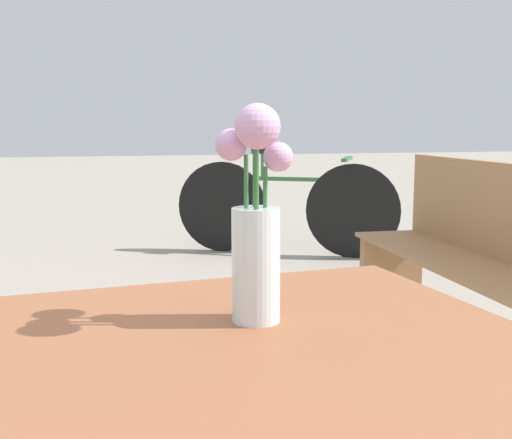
# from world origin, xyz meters

# --- Properties ---
(table_front) EXTENTS (0.97, 0.85, 0.70)m
(table_front) POSITION_xyz_m (0.00, 0.00, 0.60)
(table_front) COLOR brown
(table_front) RESTS_ON ground_plane
(flower_vase) EXTENTS (0.12, 0.14, 0.33)m
(flower_vase) POSITION_xyz_m (0.06, 0.10, 0.85)
(flower_vase) COLOR silver
(flower_vase) RESTS_ON table_front
(bench_near) EXTENTS (0.40, 1.46, 0.85)m
(bench_near) POSITION_xyz_m (1.35, 1.50, 0.45)
(bench_near) COLOR #9E7047
(bench_near) RESTS_ON ground_plane
(bicycle) EXTENTS (1.56, 0.85, 0.82)m
(bicycle) POSITION_xyz_m (1.24, 3.88, 0.37)
(bicycle) COLOR black
(bicycle) RESTS_ON ground_plane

